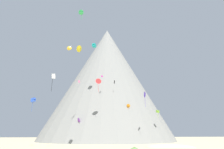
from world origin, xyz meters
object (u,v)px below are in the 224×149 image
Objects in this scene: kite_orange_mid at (128,106)px; kite_teal_high at (94,46)px; kite_indigo_mid at (144,95)px; kite_magenta_high at (102,76)px; kite_pink_mid at (79,82)px; kite_yellow_high at (79,49)px; rock_massif at (106,86)px; kite_green_high at (81,12)px; kite_lime_low at (158,112)px; bush_low_patch at (134,148)px; kite_violet_low at (79,120)px; kite_white_mid at (53,78)px; kite_red_mid at (98,81)px; kite_gold_high at (69,48)px; kite_blue_mid at (33,100)px; kite_black_mid at (114,82)px.

kite_teal_high is at bearing -148.80° from kite_orange_mid.
kite_indigo_mid is 6.39× the size of kite_magenta_high.
kite_pink_mid is 0.31× the size of kite_yellow_high.
kite_magenta_high is (10.17, 22.58, 8.19)m from kite_pink_mid.
rock_massif reaches higher than kite_green_high.
kite_magenta_high is (-14.58, 11.94, 9.62)m from kite_indigo_mid.
kite_indigo_mid is 12.78m from kite_lime_low.
bush_low_patch is 41.94m from kite_magenta_high.
kite_magenta_high is at bearing -111.11° from kite_teal_high.
rock_massif is at bearing -130.17° from kite_indigo_mid.
kite_green_high is (-10.56, -26.44, 13.67)m from kite_magenta_high.
kite_pink_mid is at bearing -108.28° from rock_massif.
kite_pink_mid reaches higher than kite_violet_low.
kite_yellow_high is (-10.32, -11.59, 7.19)m from kite_magenta_high.
kite_white_mid reaches higher than bush_low_patch.
kite_indigo_mid is 30.05m from kite_yellow_high.
kite_yellow_high is at bearing 126.40° from bush_low_patch.
kite_orange_mid is at bearing -124.42° from kite_indigo_mid.
bush_low_patch is 43.88m from kite_green_high.
kite_green_high reaches higher than kite_teal_high.
kite_pink_mid is (-16.14, -48.86, -9.68)m from rock_massif.
kite_lime_low reaches higher than kite_violet_low.
bush_low_patch is at bearing -64.73° from kite_green_high.
kite_gold_high reaches higher than kite_red_mid.
kite_magenta_high is (-4.42, 31.58, 27.25)m from bush_low_patch.
kite_pink_mid is (-6.24, -20.16, -21.15)m from kite_teal_high.
kite_lime_low is at bearing -11.70° from kite_green_high.
kite_indigo_mid is at bearing -44.44° from kite_orange_mid.
kite_red_mid is (-6.83, 23.94, 23.03)m from bush_low_patch.
kite_magenta_high is at bearing 143.47° from kite_blue_mid.
kite_orange_mid is 0.89× the size of kite_violet_low.
kite_indigo_mid is at bearing -47.55° from kite_yellow_high.
kite_teal_high is 24.92m from kite_green_high.
kite_red_mid is at bearing 75.63° from kite_magenta_high.
kite_white_mid is (-28.94, -22.43, 4.90)m from kite_orange_mid.
kite_gold_high is (-19.56, -54.19, -0.95)m from rock_massif.
kite_indigo_mid reaches higher than kite_orange_mid.
kite_yellow_high is 0.78× the size of kite_violet_low.
kite_lime_low is at bearing -178.26° from kite_red_mid.
kite_green_high is at bearing 111.84° from kite_teal_high.
kite_teal_high is at bearing 129.64° from kite_black_mid.
bush_low_patch is at bearing -75.27° from kite_orange_mid.
kite_yellow_high reaches higher than kite_lime_low.
kite_pink_mid is at bearing -118.86° from kite_white_mid.
kite_yellow_high is (-7.91, -3.95, 11.41)m from kite_red_mid.
kite_indigo_mid is 3.84× the size of kite_black_mid.
kite_green_high is (-25.14, -14.49, 23.29)m from kite_indigo_mid.
kite_yellow_high is (13.87, 5.05, 20.65)m from kite_blue_mid.
kite_magenta_high is at bearing -159.86° from kite_orange_mid.
kite_red_mid is 5.83× the size of kite_magenta_high.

